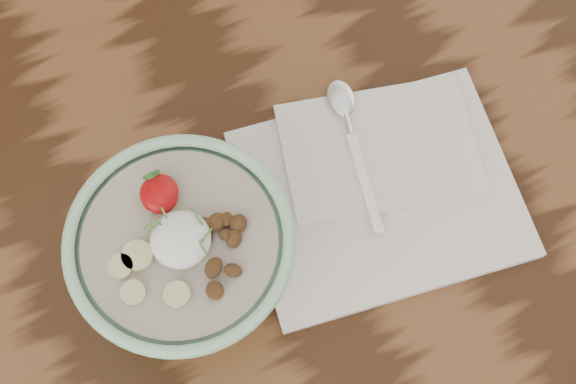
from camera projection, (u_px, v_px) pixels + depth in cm
name	position (u px, v px, depth cm)	size (l,w,h in cm)	color
table	(293.00, 279.00, 89.42)	(160.00, 90.00, 75.00)	#311A0C
breakfast_bowl	(185.00, 255.00, 73.60)	(20.43, 20.43, 13.49)	#9FD6AD
napkin	(380.00, 184.00, 82.75)	(30.62, 26.60, 1.68)	white
spoon	(347.00, 119.00, 83.92)	(5.83, 17.55, 0.92)	silver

